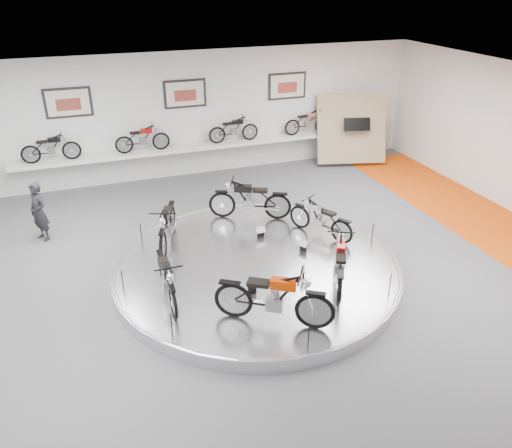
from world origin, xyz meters
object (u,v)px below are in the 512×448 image
object	(u,v)px
bike_d	(167,278)
display_platform	(257,268)
bike_e	(274,297)
bike_f	(340,262)
visitor	(39,212)
bike_c	(167,225)
shelf	(190,148)
bike_b	(250,199)
bike_a	(321,219)

from	to	relation	value
bike_d	display_platform	bearing A→B (deg)	107.87
bike_e	bike_f	size ratio (longest dim) A/B	1.13
visitor	bike_c	bearing A→B (deg)	22.53
bike_c	display_platform	bearing A→B (deg)	67.67
display_platform	bike_e	bearing A→B (deg)	-101.69
shelf	visitor	distance (m)	5.47
shelf	bike_c	distance (m)	5.18
shelf	bike_d	xyz separation A→B (m)	(-2.13, -7.06, -0.22)
bike_c	bike_b	bearing A→B (deg)	126.02
bike_d	bike_f	world-z (taller)	bike_f
display_platform	shelf	bearing A→B (deg)	90.00
bike_c	visitor	xyz separation A→B (m)	(-2.88, 1.92, -0.06)
display_platform	bike_f	size ratio (longest dim) A/B	3.77
bike_a	bike_c	distance (m)	3.71
shelf	bike_f	xyz separation A→B (m)	(1.35, -7.73, -0.20)
bike_c	bike_f	xyz separation A→B (m)	(3.05, -2.83, -0.03)
bike_c	bike_d	xyz separation A→B (m)	(-0.43, -2.17, -0.05)
bike_a	bike_d	world-z (taller)	bike_d
bike_a	bike_e	size ratio (longest dim) A/B	0.81
bike_f	shelf	bearing A→B (deg)	37.64
display_platform	bike_d	bearing A→B (deg)	-162.72
bike_a	visitor	distance (m)	7.05
bike_a	bike_f	size ratio (longest dim) A/B	0.92
bike_d	visitor	distance (m)	4.77
display_platform	bike_a	bearing A→B (deg)	20.30
bike_e	visitor	world-z (taller)	visitor
bike_a	visitor	world-z (taller)	visitor
bike_a	bike_e	distance (m)	3.67
bike_e	bike_f	distance (m)	1.95
bike_b	bike_d	xyz separation A→B (m)	(-2.74, -2.87, -0.07)
bike_b	bike_f	world-z (taller)	bike_b
bike_e	visitor	distance (m)	6.92
shelf	display_platform	bearing A→B (deg)	-90.00
shelf	bike_a	size ratio (longest dim) A/B	7.05
display_platform	bike_a	xyz separation A→B (m)	(1.92, 0.71, 0.61)
shelf	visitor	world-z (taller)	visitor
display_platform	bike_c	xyz separation A→B (m)	(-1.70, 1.51, 0.68)
visitor	bike_a	bearing A→B (deg)	33.57
display_platform	bike_b	size ratio (longest dim) A/B	3.47
bike_c	bike_e	bearing A→B (deg)	38.53
visitor	bike_e	bearing A→B (deg)	3.14
display_platform	bike_e	distance (m)	2.26
bike_b	visitor	distance (m)	5.33
bike_c	visitor	size ratio (longest dim) A/B	1.16
display_platform	bike_d	distance (m)	2.32
shelf	visitor	bearing A→B (deg)	-147.07
bike_c	bike_f	size ratio (longest dim) A/B	1.06
bike_c	bike_e	distance (m)	3.83
bike_e	shelf	bearing A→B (deg)	119.84
display_platform	shelf	xyz separation A→B (m)	(0.00, 6.40, 0.85)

